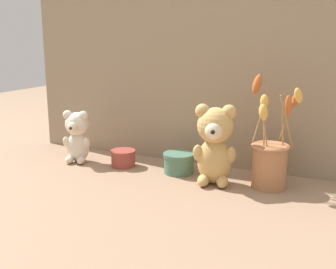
{
  "coord_description": "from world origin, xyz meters",
  "views": [
    {
      "loc": [
        0.55,
        -1.15,
        0.43
      ],
      "look_at": [
        0.0,
        0.02,
        0.13
      ],
      "focal_mm": 45.0,
      "sensor_mm": 36.0,
      "label": 1
    }
  ],
  "objects_px": {
    "teddy_bear_medium": "(76,136)",
    "decorative_tin_short": "(123,158)",
    "teddy_bear_large": "(215,143)",
    "decorative_tin_tall": "(179,163)",
    "flower_vase": "(270,158)"
  },
  "relations": [
    {
      "from": "teddy_bear_large",
      "to": "decorative_tin_tall",
      "type": "relative_size",
      "value": 2.38
    },
    {
      "from": "flower_vase",
      "to": "decorative_tin_tall",
      "type": "relative_size",
      "value": 3.23
    },
    {
      "from": "flower_vase",
      "to": "decorative_tin_tall",
      "type": "distance_m",
      "value": 0.3
    },
    {
      "from": "teddy_bear_large",
      "to": "decorative_tin_tall",
      "type": "distance_m",
      "value": 0.17
    },
    {
      "from": "teddy_bear_medium",
      "to": "decorative_tin_tall",
      "type": "bearing_deg",
      "value": 6.56
    },
    {
      "from": "teddy_bear_large",
      "to": "decorative_tin_short",
      "type": "bearing_deg",
      "value": 174.26
    },
    {
      "from": "teddy_bear_medium",
      "to": "decorative_tin_short",
      "type": "height_order",
      "value": "teddy_bear_medium"
    },
    {
      "from": "teddy_bear_large",
      "to": "teddy_bear_medium",
      "type": "xyz_separation_m",
      "value": [
        -0.5,
        0.01,
        -0.03
      ]
    },
    {
      "from": "flower_vase",
      "to": "decorative_tin_short",
      "type": "distance_m",
      "value": 0.49
    },
    {
      "from": "teddy_bear_medium",
      "to": "decorative_tin_short",
      "type": "xyz_separation_m",
      "value": [
        0.17,
        0.03,
        -0.07
      ]
    },
    {
      "from": "teddy_bear_large",
      "to": "decorative_tin_short",
      "type": "xyz_separation_m",
      "value": [
        -0.34,
        0.03,
        -0.1
      ]
    },
    {
      "from": "teddy_bear_large",
      "to": "teddy_bear_medium",
      "type": "distance_m",
      "value": 0.51
    },
    {
      "from": "teddy_bear_medium",
      "to": "decorative_tin_short",
      "type": "bearing_deg",
      "value": 9.34
    },
    {
      "from": "decorative_tin_short",
      "to": "teddy_bear_medium",
      "type": "bearing_deg",
      "value": -170.66
    },
    {
      "from": "decorative_tin_tall",
      "to": "decorative_tin_short",
      "type": "xyz_separation_m",
      "value": [
        -0.2,
        -0.01,
        -0.01
      ]
    }
  ]
}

